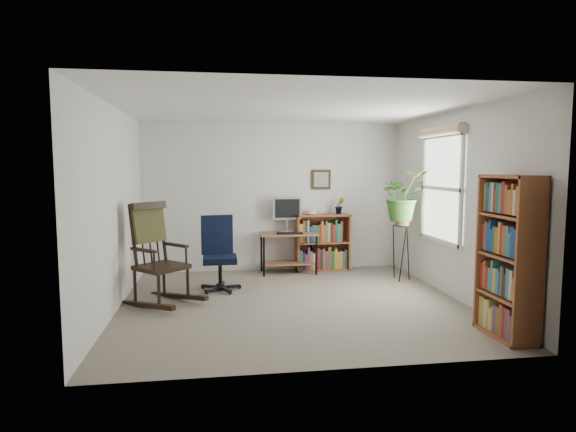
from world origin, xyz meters
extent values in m
cube|color=gray|center=(0.00, 0.00, 0.00)|extent=(4.20, 4.00, 0.00)
cube|color=white|center=(0.00, 0.00, 2.40)|extent=(4.20, 4.00, 0.00)
cube|color=silver|center=(0.00, 2.00, 1.20)|extent=(4.20, 0.00, 2.40)
cube|color=silver|center=(0.00, -2.00, 1.20)|extent=(4.20, 0.00, 2.40)
cube|color=silver|center=(-2.10, 0.00, 1.20)|extent=(0.00, 4.00, 2.40)
cube|color=silver|center=(2.10, 0.00, 1.20)|extent=(0.00, 4.00, 2.40)
cube|color=black|center=(0.20, 1.58, 0.66)|extent=(0.40, 0.15, 0.02)
imported|color=#366F27|center=(1.80, 0.98, 1.62)|extent=(1.69, 1.88, 1.46)
imported|color=#366F27|center=(1.06, 1.83, 0.98)|extent=(0.13, 0.24, 0.11)
camera|label=1|loc=(-0.91, -5.77, 1.69)|focal=30.00mm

